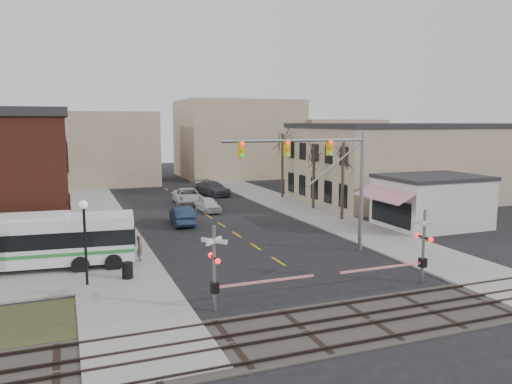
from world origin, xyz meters
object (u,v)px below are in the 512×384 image
Objects in this scene: car_a at (208,205)px; car_c at (188,196)px; street_lamp at (84,225)px; pedestrian_near at (140,248)px; pedestrian_far at (79,238)px; rr_crossing_east at (417,248)px; rr_crossing_west at (223,268)px; trash_bin at (127,270)px; car_b at (182,216)px; car_d at (213,188)px; transit_bus at (25,241)px; traffic_signal_mast at (326,168)px.

car_a is 5.25m from car_c.
street_lamp is at bearing -126.04° from car_a.
car_c is (11.25, 24.48, -2.51)m from street_lamp.
pedestrian_far is (-3.42, 3.72, 0.13)m from pedestrian_near.
rr_crossing_east is 25.46m from car_a.
rr_crossing_east is at bearing -0.62° from rr_crossing_west.
trash_bin is at bearing -115.49° from pedestrian_far.
car_a is at bearing -120.79° from car_b.
car_d is 27.19m from pedestrian_far.
pedestrian_near is (3.28, 3.73, -2.43)m from street_lamp.
rr_crossing_east is (19.73, -9.94, 0.18)m from transit_bus.
pedestrian_near is at bearing -90.72° from pedestrian_far.
car_c is 3.25× the size of pedestrian_far.
transit_bus reaches higher than car_a.
transit_bus is 4.50m from pedestrian_far.
traffic_signal_mast is 11.15× the size of trash_bin.
car_c is (9.12, 24.08, 0.26)m from trash_bin.
car_b reaches higher than car_a.
car_c is (-0.74, 5.20, 0.12)m from car_a.
rr_crossing_west reaches higher than car_a.
trash_bin is 15.01m from car_b.
car_a is at bearing 44.87° from transit_bus.
car_a is at bearing -76.33° from car_c.
pedestrian_far is at bearing 107.81° from trash_bin.
traffic_signal_mast reaches higher than street_lamp.
rr_crossing_east is at bearing -83.76° from car_a.
pedestrian_far is at bearing 157.71° from traffic_signal_mast.
traffic_signal_mast is at bearing -75.54° from car_c.
rr_crossing_west is 25.69m from car_a.
street_lamp is 0.80× the size of car_d.
traffic_signal_mast is at bearing 121.84° from car_b.
trash_bin is 21.30m from car_a.
car_a is (6.22, 24.90, -1.27)m from rr_crossing_west.
transit_bus is 6.62m from trash_bin.
car_a is 0.86× the size of car_b.
traffic_signal_mast is 12.80m from pedestrian_near.
car_d reaches higher than trash_bin.
traffic_signal_mast is at bearing -9.15° from transit_bus.
pedestrian_near is (6.43, -0.47, -0.88)m from transit_bus.
pedestrian_near is at bearing -4.15° from transit_bus.
rr_crossing_east is 1.17× the size of car_b.
trash_bin is at bearing -105.18° from car_c.
traffic_signal_mast is at bearing 37.20° from rr_crossing_west.
rr_crossing_east is (1.70, -7.03, -3.77)m from traffic_signal_mast.
trash_bin is at bearing -121.73° from car_a.
rr_crossing_west reaches higher than pedestrian_far.
trash_bin is at bearing 70.33° from car_b.
car_b is 3.05× the size of pedestrian_near.
rr_crossing_east is at bearing -26.73° from transit_bus.
pedestrian_far reaches higher than trash_bin.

